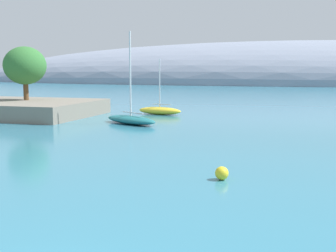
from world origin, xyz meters
The scene contains 6 objects.
shore_outcrop centered at (-27.88, 39.08, 0.96)m, with size 18.72×14.83×1.93m, color gray.
tree_clump_shore centered at (-27.88, 40.42, 6.45)m, with size 5.52×5.52×7.03m.
distant_ridge centered at (-1.43, 189.87, 0.00)m, with size 306.67×86.73×36.63m, color gray.
sailboat_teal_near_shore centered at (-10.94, 35.16, 0.56)m, with size 7.66×5.53×10.08m.
sailboat_yellow_outer_mooring centered at (-10.97, 45.58, 0.55)m, with size 6.31×2.74×7.32m.
mooring_buoy_yellow centered at (2.84, 13.90, 0.37)m, with size 0.74×0.74×0.74m, color yellow.
Camera 1 is at (6.70, -8.93, 5.97)m, focal length 46.26 mm.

